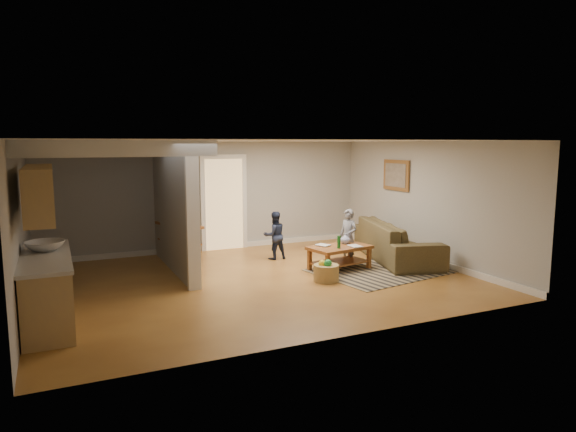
% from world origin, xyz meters
% --- Properties ---
extents(ground, '(7.50, 7.50, 0.00)m').
position_xyz_m(ground, '(0.00, 0.00, 0.00)').
color(ground, brown).
rests_on(ground, ground).
extents(room_shell, '(7.54, 6.02, 2.52)m').
position_xyz_m(room_shell, '(-1.07, 0.43, 1.46)').
color(room_shell, '#A3A19C').
rests_on(room_shell, ground).
extents(area_rug, '(2.81, 2.25, 0.01)m').
position_xyz_m(area_rug, '(2.44, -0.35, 0.01)').
color(area_rug, black).
rests_on(area_rug, ground).
extents(sofa, '(1.81, 2.95, 0.81)m').
position_xyz_m(sofa, '(3.30, 0.36, 0.00)').
color(sofa, '#413820').
rests_on(sofa, ground).
extents(coffee_table, '(1.29, 0.89, 0.70)m').
position_xyz_m(coffee_table, '(1.76, 0.11, 0.36)').
color(coffee_table, brown).
rests_on(coffee_table, ground).
extents(tv_console, '(0.78, 1.36, 1.10)m').
position_xyz_m(tv_console, '(-0.93, 2.08, 0.73)').
color(tv_console, brown).
rests_on(tv_console, ground).
extents(speaker_left, '(0.10, 0.10, 0.97)m').
position_xyz_m(speaker_left, '(-1.00, 1.20, 0.49)').
color(speaker_left, black).
rests_on(speaker_left, ground).
extents(speaker_right, '(0.11, 0.11, 0.92)m').
position_xyz_m(speaker_right, '(-1.00, 2.70, 0.46)').
color(speaker_right, black).
rests_on(speaker_right, ground).
extents(toy_basket, '(0.46, 0.46, 0.41)m').
position_xyz_m(toy_basket, '(1.09, -0.55, 0.17)').
color(toy_basket, '#A68248').
rests_on(toy_basket, ground).
extents(child, '(0.40, 0.48, 1.13)m').
position_xyz_m(child, '(2.14, 0.43, 0.00)').
color(child, slate).
rests_on(child, ground).
extents(toddler, '(0.50, 0.39, 1.03)m').
position_xyz_m(toddler, '(0.95, 1.47, 0.00)').
color(toddler, '#1C233B').
rests_on(toddler, ground).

